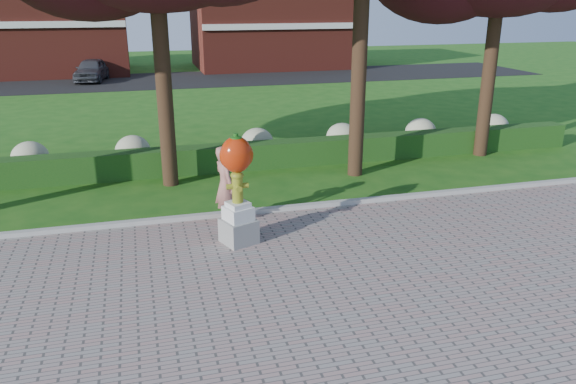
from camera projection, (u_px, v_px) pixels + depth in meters
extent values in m
plane|color=#1E5715|center=(293.00, 267.00, 11.28)|extent=(100.00, 100.00, 0.00)
cube|color=#ADADA5|center=(261.00, 211.00, 13.99)|extent=(40.00, 0.18, 0.15)
cube|color=#124015|center=(233.00, 157.00, 17.53)|extent=(24.00, 0.70, 0.80)
ellipsoid|color=#BCBC90|center=(30.00, 158.00, 16.90)|extent=(1.10, 1.10, 0.99)
ellipsoid|color=#BCBC90|center=(133.00, 151.00, 17.64)|extent=(1.10, 1.10, 0.99)
ellipsoid|color=#BCBC90|center=(257.00, 143.00, 18.64)|extent=(1.10, 1.10, 0.99)
ellipsoid|color=#BCBC90|center=(342.00, 137.00, 19.38)|extent=(1.10, 1.10, 0.99)
ellipsoid|color=#BCBC90|center=(421.00, 132.00, 20.12)|extent=(1.10, 1.10, 0.99)
ellipsoid|color=#BCBC90|center=(494.00, 127.00, 20.87)|extent=(1.10, 1.10, 0.99)
cube|color=black|center=(178.00, 80.00, 36.80)|extent=(50.00, 8.00, 0.02)
cube|color=maroon|center=(20.00, 22.00, 38.64)|extent=(14.00, 8.00, 7.00)
cube|color=maroon|center=(274.00, 24.00, 43.20)|extent=(12.00, 8.00, 6.40)
cylinder|color=black|center=(163.00, 77.00, 15.24)|extent=(0.44, 0.44, 6.16)
cylinder|color=black|center=(360.00, 52.00, 15.96)|extent=(0.44, 0.44, 7.28)
cylinder|color=black|center=(490.00, 68.00, 18.34)|extent=(0.44, 0.44, 5.88)
cube|color=gray|center=(239.00, 231.00, 12.22)|extent=(0.85, 0.85, 0.53)
cube|color=silver|center=(238.00, 213.00, 12.08)|extent=(0.69, 0.69, 0.30)
cube|color=silver|center=(238.00, 204.00, 12.01)|extent=(0.55, 0.55, 0.11)
cylinder|color=olive|center=(237.00, 189.00, 11.90)|extent=(0.23, 0.23, 0.60)
ellipsoid|color=olive|center=(237.00, 176.00, 11.80)|extent=(0.28, 0.28, 0.19)
cylinder|color=olive|center=(229.00, 187.00, 11.84)|extent=(0.13, 0.12, 0.12)
cylinder|color=olive|center=(245.00, 185.00, 11.92)|extent=(0.13, 0.12, 0.12)
cylinder|color=olive|center=(239.00, 188.00, 11.73)|extent=(0.13, 0.13, 0.13)
cylinder|color=olive|center=(237.00, 172.00, 11.77)|extent=(0.09, 0.09, 0.05)
ellipsoid|color=#B72909|center=(236.00, 154.00, 11.65)|extent=(0.67, 0.60, 0.77)
ellipsoid|color=#B72909|center=(227.00, 156.00, 11.61)|extent=(0.33, 0.33, 0.49)
ellipsoid|color=#B72909|center=(246.00, 155.00, 11.71)|extent=(0.33, 0.33, 0.49)
cylinder|color=#1A5513|center=(236.00, 136.00, 11.53)|extent=(0.11, 0.11, 0.13)
ellipsoid|color=#1A5513|center=(236.00, 138.00, 11.54)|extent=(0.26, 0.26, 0.09)
imported|color=#AD6E62|center=(225.00, 185.00, 13.09)|extent=(0.60, 0.77, 1.88)
imported|color=#474A4F|center=(91.00, 70.00, 36.01)|extent=(2.33, 4.39, 1.42)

